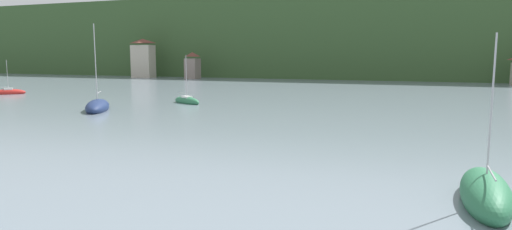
% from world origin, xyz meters
% --- Properties ---
extents(wooded_hillside, '(352.00, 50.80, 46.41)m').
position_xyz_m(wooded_hillside, '(27.18, 143.09, 8.68)').
color(wooded_hillside, '#38562D').
rests_on(wooded_hillside, ground_plane).
extents(shore_building_west, '(5.71, 3.36, 9.82)m').
position_xyz_m(shore_building_west, '(-56.67, 107.54, 4.78)').
color(shore_building_west, '#BCB29E').
rests_on(shore_building_west, ground_plane).
extents(shore_building_westcentral, '(3.16, 3.29, 6.41)m').
position_xyz_m(shore_building_westcentral, '(-42.50, 107.51, 3.11)').
color(shore_building_westcentral, gray).
rests_on(shore_building_westcentral, ground_plane).
extents(sailboat_far_0, '(5.57, 7.06, 9.29)m').
position_xyz_m(sailboat_far_0, '(-21.16, 48.05, 0.37)').
color(sailboat_far_0, navy).
rests_on(sailboat_far_0, ground_plane).
extents(sailboat_far_2, '(3.97, 4.08, 5.31)m').
position_xyz_m(sailboat_far_2, '(-46.55, 59.09, 0.26)').
color(sailboat_far_2, red).
rests_on(sailboat_far_2, ground_plane).
extents(sailboat_far_3, '(4.92, 3.47, 6.00)m').
position_xyz_m(sailboat_far_3, '(-15.92, 57.37, 0.28)').
color(sailboat_far_3, '#2D754C').
rests_on(sailboat_far_3, ground_plane).
extents(sailboat_near_5, '(1.79, 5.86, 6.95)m').
position_xyz_m(sailboat_near_5, '(12.74, 29.62, 0.37)').
color(sailboat_near_5, '#2D754C').
rests_on(sailboat_near_5, ground_plane).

